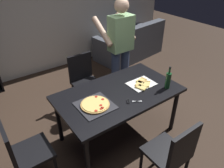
% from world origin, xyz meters
% --- Properties ---
extents(ground_plane, '(12.00, 12.00, 0.00)m').
position_xyz_m(ground_plane, '(0.00, 0.00, 0.00)').
color(ground_plane, '#38281E').
extents(back_wall, '(6.40, 0.10, 2.80)m').
position_xyz_m(back_wall, '(0.00, 2.60, 1.40)').
color(back_wall, silver).
rests_on(back_wall, ground_plane).
extents(dining_table, '(1.61, 0.93, 0.75)m').
position_xyz_m(dining_table, '(0.00, 0.00, 0.68)').
color(dining_table, black).
rests_on(dining_table, ground_plane).
extents(chair_near_camera, '(0.42, 0.42, 0.90)m').
position_xyz_m(chair_near_camera, '(-0.00, -0.95, 0.51)').
color(chair_near_camera, black).
rests_on(chair_near_camera, ground_plane).
extents(chair_far_side, '(0.42, 0.42, 0.90)m').
position_xyz_m(chair_far_side, '(0.00, 0.95, 0.51)').
color(chair_far_side, black).
rests_on(chair_far_side, ground_plane).
extents(chair_left_end, '(0.42, 0.42, 0.90)m').
position_xyz_m(chair_left_end, '(-1.29, 0.00, 0.51)').
color(chair_left_end, black).
rests_on(chair_left_end, ground_plane).
extents(couch, '(1.80, 1.06, 0.85)m').
position_xyz_m(couch, '(1.91, 1.99, 0.30)').
color(couch, '#4C515B').
rests_on(couch, ground_plane).
extents(person_serving_pizza, '(0.55, 0.54, 1.75)m').
position_xyz_m(person_serving_pizza, '(0.58, 0.73, 1.00)').
color(person_serving_pizza, '#38476B').
rests_on(person_serving_pizza, ground_plane).
extents(pepperoni_pizza_on_tray, '(0.41, 0.41, 0.04)m').
position_xyz_m(pepperoni_pizza_on_tray, '(-0.40, -0.06, 0.77)').
color(pepperoni_pizza_on_tray, '#2D2D33').
rests_on(pepperoni_pizza_on_tray, dining_table).
extents(pizza_slices_on_towel, '(0.36, 0.30, 0.03)m').
position_xyz_m(pizza_slices_on_towel, '(0.37, -0.03, 0.76)').
color(pizza_slices_on_towel, white).
rests_on(pizza_slices_on_towel, dining_table).
extents(wine_bottle, '(0.07, 0.07, 0.32)m').
position_xyz_m(wine_bottle, '(0.59, -0.29, 0.87)').
color(wine_bottle, '#194723').
rests_on(wine_bottle, dining_table).
extents(kitchen_scissors, '(0.19, 0.15, 0.01)m').
position_xyz_m(kitchen_scissors, '(-0.00, -0.25, 0.76)').
color(kitchen_scissors, silver).
rests_on(kitchen_scissors, dining_table).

